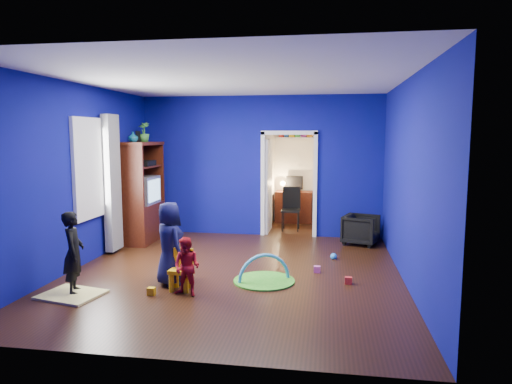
% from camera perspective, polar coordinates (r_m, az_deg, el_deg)
% --- Properties ---
extents(floor, '(5.00, 5.50, 0.01)m').
position_cam_1_polar(floor, '(7.07, -2.81, -10.09)').
color(floor, black).
rests_on(floor, ground).
extents(ceiling, '(5.00, 5.50, 0.01)m').
position_cam_1_polar(ceiling, '(6.80, -2.96, 13.96)').
color(ceiling, white).
rests_on(ceiling, wall_back).
extents(wall_back, '(5.00, 0.02, 2.90)m').
position_cam_1_polar(wall_back, '(9.48, 0.53, 3.25)').
color(wall_back, navy).
rests_on(wall_back, floor).
extents(wall_front, '(5.00, 0.02, 2.90)m').
position_cam_1_polar(wall_front, '(4.15, -10.69, -1.85)').
color(wall_front, navy).
rests_on(wall_front, floor).
extents(wall_left, '(0.02, 5.50, 2.90)m').
position_cam_1_polar(wall_left, '(7.69, -21.44, 1.86)').
color(wall_left, navy).
rests_on(wall_left, floor).
extents(wall_right, '(0.02, 5.50, 2.90)m').
position_cam_1_polar(wall_right, '(6.73, 18.44, 1.30)').
color(wall_right, navy).
rests_on(wall_right, floor).
extents(alcove, '(1.00, 1.75, 2.50)m').
position_cam_1_polar(alcove, '(10.30, 4.55, 2.41)').
color(alcove, silver).
rests_on(alcove, floor).
extents(armchair, '(0.79, 0.78, 0.58)m').
position_cam_1_polar(armchair, '(9.01, 12.97, -4.60)').
color(armchair, black).
rests_on(armchair, floor).
extents(child_black, '(0.40, 0.47, 1.10)m').
position_cam_1_polar(child_black, '(6.51, -21.84, -7.06)').
color(child_black, black).
rests_on(child_black, floor).
extents(child_navy, '(0.67, 0.67, 1.17)m').
position_cam_1_polar(child_navy, '(6.51, -10.76, -6.36)').
color(child_navy, '#10153B').
rests_on(child_navy, floor).
extents(toddler_red, '(0.43, 0.37, 0.77)m').
position_cam_1_polar(toddler_red, '(6.07, -8.64, -9.24)').
color(toddler_red, red).
rests_on(toddler_red, floor).
extents(vase, '(0.19, 0.19, 0.19)m').
position_cam_1_polar(vase, '(8.88, -15.12, 6.66)').
color(vase, '#0D566C').
rests_on(vase, tv_armoire).
extents(potted_plant, '(0.22, 0.22, 0.39)m').
position_cam_1_polar(potted_plant, '(9.35, -13.84, 7.30)').
color(potted_plant, '#3C9034').
rests_on(potted_plant, tv_armoire).
extents(tv_armoire, '(0.58, 1.14, 1.96)m').
position_cam_1_polar(tv_armoire, '(9.22, -14.15, -0.02)').
color(tv_armoire, '#381409').
rests_on(tv_armoire, floor).
extents(crt_tv, '(0.46, 0.70, 0.54)m').
position_cam_1_polar(crt_tv, '(9.20, -13.93, 0.23)').
color(crt_tv, silver).
rests_on(crt_tv, tv_armoire).
extents(yellow_blanket, '(0.86, 0.74, 0.03)m').
position_cam_1_polar(yellow_blanket, '(6.58, -22.08, -11.80)').
color(yellow_blanket, '#F2E07A').
rests_on(yellow_blanket, floor).
extents(hopper_ball, '(0.37, 0.37, 0.37)m').
position_cam_1_polar(hopper_ball, '(6.86, -10.37, -9.11)').
color(hopper_ball, yellow).
rests_on(hopper_ball, floor).
extents(kid_chair, '(0.30, 0.30, 0.50)m').
position_cam_1_polar(kid_chair, '(6.34, -9.38, -9.84)').
color(kid_chair, yellow).
rests_on(kid_chair, floor).
extents(play_mat, '(0.88, 0.88, 0.02)m').
position_cam_1_polar(play_mat, '(6.67, 1.02, -11.03)').
color(play_mat, '#439421').
rests_on(play_mat, floor).
extents(toy_arch, '(0.72, 0.41, 0.79)m').
position_cam_1_polar(toy_arch, '(6.67, 1.02, -10.96)').
color(toy_arch, '#3F8CD8').
rests_on(toy_arch, floor).
extents(window_left, '(0.03, 0.95, 1.55)m').
position_cam_1_polar(window_left, '(7.98, -20.12, 2.81)').
color(window_left, white).
rests_on(window_left, wall_left).
extents(curtain, '(0.14, 0.42, 2.40)m').
position_cam_1_polar(curtain, '(8.44, -17.54, 1.07)').
color(curtain, slate).
rests_on(curtain, floor).
extents(doorway, '(1.16, 0.10, 2.10)m').
position_cam_1_polar(doorway, '(9.45, 4.13, 0.78)').
color(doorway, white).
rests_on(doorway, floor).
extents(study_desk, '(0.88, 0.44, 0.75)m').
position_cam_1_polar(study_desk, '(11.03, 4.76, -1.86)').
color(study_desk, '#3D140A').
rests_on(study_desk, floor).
extents(desk_monitor, '(0.40, 0.05, 0.32)m').
position_cam_1_polar(desk_monitor, '(11.07, 4.84, 1.18)').
color(desk_monitor, black).
rests_on(desk_monitor, study_desk).
extents(desk_lamp, '(0.14, 0.14, 0.14)m').
position_cam_1_polar(desk_lamp, '(11.04, 3.36, 1.07)').
color(desk_lamp, '#FFD88C').
rests_on(desk_lamp, study_desk).
extents(folding_chair, '(0.40, 0.40, 0.92)m').
position_cam_1_polar(folding_chair, '(10.07, 4.36, -2.22)').
color(folding_chair, black).
rests_on(folding_chair, floor).
extents(book_shelf, '(0.88, 0.24, 0.04)m').
position_cam_1_polar(book_shelf, '(11.01, 4.89, 6.72)').
color(book_shelf, white).
rests_on(book_shelf, study_desk).
extents(toy_0, '(0.10, 0.08, 0.10)m').
position_cam_1_polar(toy_0, '(6.69, 11.47, -10.79)').
color(toy_0, red).
rests_on(toy_0, floor).
extents(toy_1, '(0.11, 0.11, 0.11)m').
position_cam_1_polar(toy_1, '(7.90, 9.68, -7.90)').
color(toy_1, blue).
rests_on(toy_1, floor).
extents(toy_2, '(0.10, 0.08, 0.10)m').
position_cam_1_polar(toy_2, '(6.28, -12.95, -12.00)').
color(toy_2, '#FEB90D').
rests_on(toy_2, floor).
extents(toy_3, '(0.10, 0.08, 0.10)m').
position_cam_1_polar(toy_3, '(7.13, 7.64, -9.56)').
color(toy_3, '#BD4793').
rests_on(toy_3, floor).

